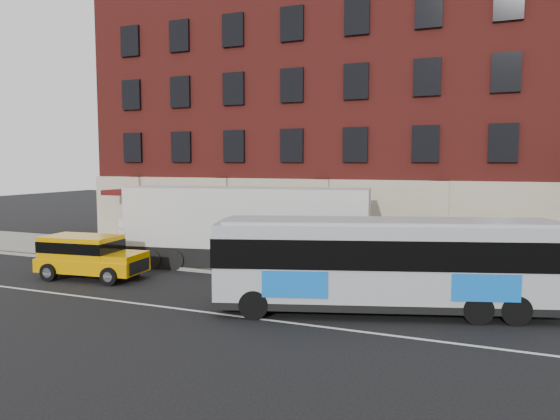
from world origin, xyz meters
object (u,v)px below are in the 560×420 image
at_px(sign_pole, 123,235).
at_px(shipping_container, 246,229).
at_px(city_bus, 388,262).
at_px(yellow_suv, 88,254).

distance_m(sign_pole, shipping_container, 6.27).
relative_size(sign_pole, shipping_container, 0.21).
distance_m(city_bus, yellow_suv, 13.09).
relative_size(yellow_suv, shipping_container, 0.42).
xyz_separation_m(sign_pole, yellow_suv, (0.63, -3.10, -0.38)).
height_order(yellow_suv, shipping_container, shipping_container).
height_order(city_bus, yellow_suv, city_bus).
bearing_deg(city_bus, yellow_suv, 178.92).
height_order(sign_pole, shipping_container, shipping_container).
relative_size(city_bus, shipping_container, 0.99).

